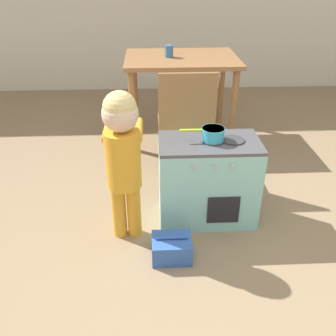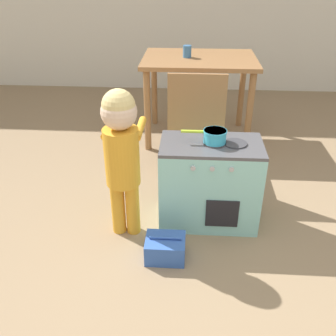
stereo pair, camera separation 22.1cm
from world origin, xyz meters
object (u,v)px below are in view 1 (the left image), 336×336
toy_pot (212,133)px  dining_table (181,70)px  cup_on_table (169,51)px  play_kitchen (208,180)px  dining_chair_near (185,119)px  toy_basket (172,248)px  child_figure (122,148)px

toy_pot → dining_table: bearing=93.6°
cup_on_table → play_kitchen: bearing=-82.1°
dining_table → cup_on_table: size_ratio=9.83×
play_kitchen → dining_chair_near: size_ratio=0.73×
dining_table → cup_on_table: (-0.11, -0.00, 0.17)m
toy_basket → child_figure: bearing=138.8°
toy_basket → cup_on_table: size_ratio=2.24×
child_figure → dining_table: size_ratio=0.94×
play_kitchen → cup_on_table: 1.40m
play_kitchen → child_figure: (-0.51, -0.15, 0.32)m
play_kitchen → dining_chair_near: bearing=98.7°
child_figure → dining_chair_near: size_ratio=1.11×
dining_table → toy_pot: bearing=-86.4°
toy_pot → child_figure: child_figure is taller
toy_pot → dining_chair_near: size_ratio=0.32×
dining_chair_near → play_kitchen: bearing=-81.3°
toy_pot → dining_table: (-0.08, 1.29, 0.03)m
toy_pot → dining_chair_near: 0.62m
toy_pot → child_figure: bearing=-163.4°
play_kitchen → toy_basket: bearing=-123.2°
play_kitchen → dining_table: size_ratio=0.62×
toy_basket → dining_chair_near: dining_chair_near is taller
play_kitchen → dining_chair_near: dining_chair_near is taller
toy_pot → toy_basket: bearing=-124.3°
cup_on_table → dining_table: bearing=2.4°
child_figure → dining_table: (0.44, 1.45, 0.04)m
toy_basket → cup_on_table: 1.82m
play_kitchen → toy_basket: 0.50m
toy_pot → dining_table: size_ratio=0.27×
child_figure → dining_table: child_figure is taller
cup_on_table → toy_basket: bearing=-92.4°
toy_basket → cup_on_table: bearing=87.6°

